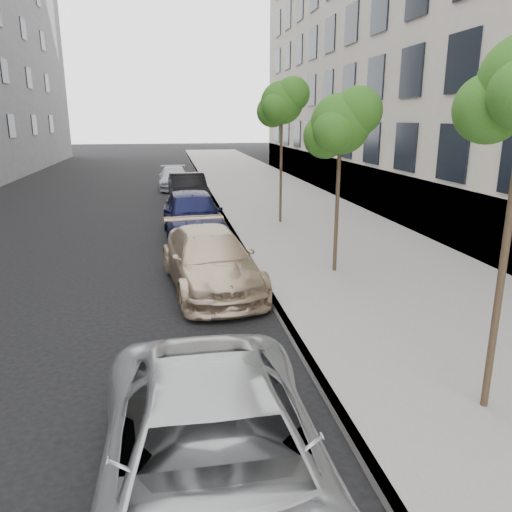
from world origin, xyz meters
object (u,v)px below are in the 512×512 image
object	(u,v)px
tree_far	(283,103)
sedan_black	(188,190)
tree_mid	(342,124)
sedan_blue	(193,214)
minivan	(216,465)
sedan_rear	(174,178)
suv	(210,260)

from	to	relation	value
tree_far	sedan_black	size ratio (longest dim) A/B	1.18
tree_mid	sedan_blue	size ratio (longest dim) A/B	0.96
minivan	sedan_blue	bearing A→B (deg)	87.79
tree_mid	tree_far	xyz separation A→B (m)	(0.00, 6.50, 0.67)
sedan_blue	sedan_black	distance (m)	6.63
sedan_blue	sedan_rear	size ratio (longest dim) A/B	1.12
tree_far	sedan_black	bearing A→B (deg)	122.84
minivan	sedan_rear	xyz separation A→B (m)	(0.03, 25.43, -0.09)
sedan_black	tree_mid	bearing A→B (deg)	-77.65
minivan	suv	xyz separation A→B (m)	(0.58, 7.44, -0.01)
sedan_blue	sedan_black	world-z (taller)	sedan_blue
suv	sedan_black	xyz separation A→B (m)	(0.00, 12.06, 0.04)
sedan_rear	sedan_black	bearing A→B (deg)	-85.41
sedan_black	sedan_rear	xyz separation A→B (m)	(-0.55, 5.94, -0.12)
tree_mid	tree_far	distance (m)	6.53
tree_far	minivan	xyz separation A→B (m)	(-3.91, -14.34, -3.83)
tree_mid	minivan	size ratio (longest dim) A/B	0.90
tree_mid	minivan	bearing A→B (deg)	-116.51
sedan_blue	tree_far	bearing A→B (deg)	20.87
sedan_black	sedan_rear	bearing A→B (deg)	91.74
minivan	sedan_rear	world-z (taller)	minivan
suv	sedan_rear	xyz separation A→B (m)	(-0.55, 18.00, -0.08)
tree_far	minivan	world-z (taller)	tree_far
sedan_blue	suv	bearing A→B (deg)	-90.74
suv	sedan_blue	xyz separation A→B (m)	(-0.13, 5.43, 0.12)
tree_mid	minivan	world-z (taller)	tree_mid
tree_mid	minivan	xyz separation A→B (m)	(-3.91, -7.84, -3.16)
sedan_blue	sedan_rear	xyz separation A→B (m)	(-0.42, 12.57, -0.20)
tree_mid	sedan_black	bearing A→B (deg)	105.93
sedan_blue	tree_mid	bearing A→B (deg)	-57.61
sedan_black	tree_far	bearing A→B (deg)	-60.74
sedan_blue	sedan_rear	distance (m)	12.58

